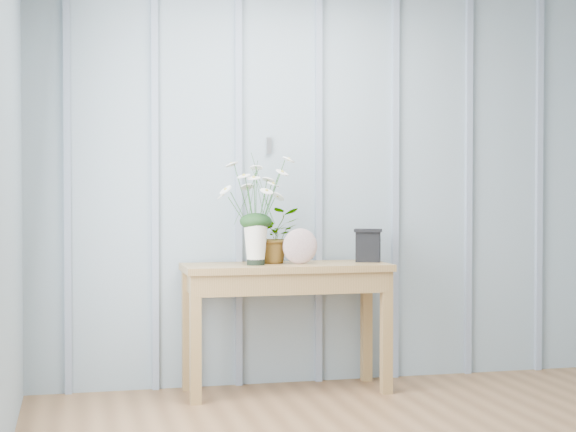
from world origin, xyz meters
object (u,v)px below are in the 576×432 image
object	(u,v)px
daisy_vase	(256,194)
felt_disc_vessel	(300,246)
carved_box	(368,245)
sideboard	(286,283)

from	to	relation	value
daisy_vase	felt_disc_vessel	xyz separation A→B (m)	(0.26, 0.00, -0.30)
felt_disc_vessel	carved_box	world-z (taller)	felt_disc_vessel
felt_disc_vessel	daisy_vase	bearing A→B (deg)	-179.45
daisy_vase	felt_disc_vessel	size ratio (longest dim) A/B	3.10
sideboard	daisy_vase	bearing A→B (deg)	-166.99
sideboard	felt_disc_vessel	size ratio (longest dim) A/B	5.77
felt_disc_vessel	sideboard	bearing A→B (deg)	151.63
daisy_vase	carved_box	size ratio (longest dim) A/B	3.27
felt_disc_vessel	carved_box	size ratio (longest dim) A/B	1.05
sideboard	carved_box	distance (m)	0.56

